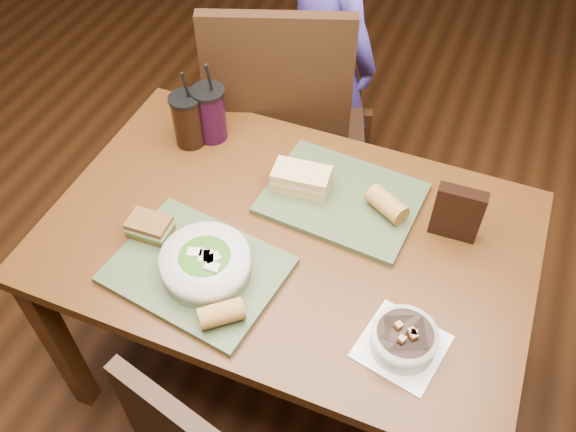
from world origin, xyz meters
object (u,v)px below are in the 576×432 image
object	(u,v)px
diner	(321,48)
tray_near	(197,270)
dining_table	(288,253)
cup_berry	(210,113)
soup_bowl	(404,339)
salad_bowl	(206,263)
baguette_far	(387,204)
cup_cola	(188,120)
tray_far	(342,198)
chair_far	(291,121)
chip_bag	(457,213)
sandwich_far	(301,179)
sandwich_near	(150,227)
baguette_near	(221,314)

from	to	relation	value
diner	tray_near	size ratio (longest dim) A/B	3.30
dining_table	cup_berry	world-z (taller)	cup_berry
soup_bowl	salad_bowl	bearing A→B (deg)	178.78
baguette_far	cup_cola	size ratio (longest dim) A/B	0.44
tray_near	soup_bowl	bearing A→B (deg)	-1.19
salad_bowl	soup_bowl	distance (m)	0.51
tray_far	soup_bowl	size ratio (longest dim) A/B	1.92
chair_far	tray_near	xyz separation A→B (m)	(0.06, -0.80, 0.15)
tray_near	cup_berry	size ratio (longest dim) A/B	1.54
tray_far	chip_bag	world-z (taller)	chip_bag
chair_far	soup_bowl	bearing A→B (deg)	-53.28
tray_near	baguette_far	size ratio (longest dim) A/B	3.64
sandwich_far	cup_cola	xyz separation A→B (m)	(-0.39, 0.07, 0.04)
tray_near	cup_berry	bearing A→B (deg)	112.44
soup_bowl	sandwich_near	size ratio (longest dim) A/B	1.95
tray_near	cup_cola	xyz separation A→B (m)	(-0.25, 0.44, 0.08)
tray_far	sandwich_far	world-z (taller)	sandwich_far
soup_bowl	tray_near	bearing A→B (deg)	178.81
salad_bowl	baguette_near	world-z (taller)	salad_bowl
baguette_near	chip_bag	size ratio (longest dim) A/B	0.65
salad_bowl	sandwich_far	world-z (taller)	salad_bowl
soup_bowl	chip_bag	world-z (taller)	chip_bag
baguette_near	cup_berry	bearing A→B (deg)	118.73
tray_far	baguette_near	size ratio (longest dim) A/B	3.92
dining_table	sandwich_far	size ratio (longest dim) A/B	7.76
cup_berry	soup_bowl	bearing A→B (deg)	-33.76
cup_cola	chip_bag	world-z (taller)	cup_cola
diner	cup_cola	size ratio (longest dim) A/B	5.25
dining_table	soup_bowl	bearing A→B (deg)	-30.29
baguette_far	chip_bag	xyz separation A→B (m)	(0.18, 0.01, 0.04)
cup_cola	chip_bag	size ratio (longest dim) A/B	1.61
cup_cola	cup_berry	bearing A→B (deg)	43.99
soup_bowl	cup_berry	bearing A→B (deg)	146.24
dining_table	chip_bag	xyz separation A→B (m)	(0.41, 0.17, 0.17)
diner	sandwich_far	size ratio (longest dim) A/B	8.28
salad_bowl	cup_berry	bearing A→B (deg)	115.35
dining_table	baguette_near	size ratio (longest dim) A/B	12.13
diner	cup_berry	bearing A→B (deg)	102.83
baguette_near	cup_cola	size ratio (longest dim) A/B	0.41
chair_far	diner	bearing A→B (deg)	92.82
salad_bowl	diner	bearing A→B (deg)	95.46
salad_bowl	chip_bag	xyz separation A→B (m)	(0.55, 0.37, 0.03)
diner	chip_bag	bearing A→B (deg)	153.37
cup_cola	cup_berry	distance (m)	0.07
diner	baguette_near	xyz separation A→B (m)	(0.21, -1.26, 0.10)
tray_near	sandwich_far	xyz separation A→B (m)	(0.14, 0.37, 0.04)
sandwich_near	sandwich_far	xyz separation A→B (m)	(0.31, 0.31, 0.01)
salad_bowl	tray_far	bearing A→B (deg)	58.27
tray_far	dining_table	bearing A→B (deg)	-119.80
tray_near	chip_bag	distance (m)	0.69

